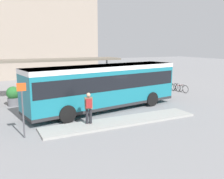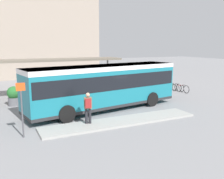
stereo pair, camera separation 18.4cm
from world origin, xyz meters
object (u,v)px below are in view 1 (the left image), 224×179
at_px(bicycle_white, 182,88).
at_px(bicycle_red, 178,87).
at_px(bicycle_green, 171,86).
at_px(potted_planter_near_shelter, 13,96).
at_px(platform_sign, 23,108).
at_px(city_bus, 105,84).
at_px(pedestrian_waiting, 89,106).

bearing_deg(bicycle_white, bicycle_red, -15.00).
height_order(bicycle_green, potted_planter_near_shelter, potted_planter_near_shelter).
distance_m(bicycle_green, platform_sign, 17.03).
relative_size(city_bus, pedestrian_waiting, 6.40).
relative_size(bicycle_red, bicycle_green, 0.98).
height_order(bicycle_red, potted_planter_near_shelter, potted_planter_near_shelter).
height_order(bicycle_red, bicycle_green, bicycle_green).
distance_m(pedestrian_waiting, bicycle_white, 13.15).
xyz_separation_m(city_bus, bicycle_white, (9.56, 2.73, -1.48)).
height_order(city_bus, bicycle_red, city_bus).
relative_size(bicycle_red, platform_sign, 0.58).
xyz_separation_m(pedestrian_waiting, bicycle_white, (11.89, 5.56, -0.77)).
distance_m(city_bus, bicycle_red, 10.44).
xyz_separation_m(pedestrian_waiting, platform_sign, (-3.60, -0.33, 0.40)).
height_order(potted_planter_near_shelter, platform_sign, platform_sign).
relative_size(pedestrian_waiting, bicycle_white, 1.01).
distance_m(bicycle_white, bicycle_red, 0.74).
distance_m(potted_planter_near_shelter, platform_sign, 7.41).
bearing_deg(potted_planter_near_shelter, bicycle_green, -0.13).
height_order(bicycle_white, bicycle_red, bicycle_white).
bearing_deg(city_bus, pedestrian_waiting, -138.90).
relative_size(city_bus, bicycle_red, 7.10).
xyz_separation_m(potted_planter_near_shelter, platform_sign, (-0.16, -7.36, 0.78)).
xyz_separation_m(city_bus, potted_planter_near_shelter, (-5.77, 4.20, -1.09)).
bearing_deg(bicycle_red, platform_sign, -60.59).
bearing_deg(bicycle_white, pedestrian_waiting, 113.83).
distance_m(city_bus, bicycle_green, 10.39).
xyz_separation_m(pedestrian_waiting, potted_planter_near_shelter, (-3.44, 7.03, -0.38)).
relative_size(pedestrian_waiting, potted_planter_near_shelter, 1.22).
bearing_deg(bicycle_white, city_bus, 104.71).
bearing_deg(bicycle_white, potted_planter_near_shelter, 83.27).
relative_size(city_bus, potted_planter_near_shelter, 7.77).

